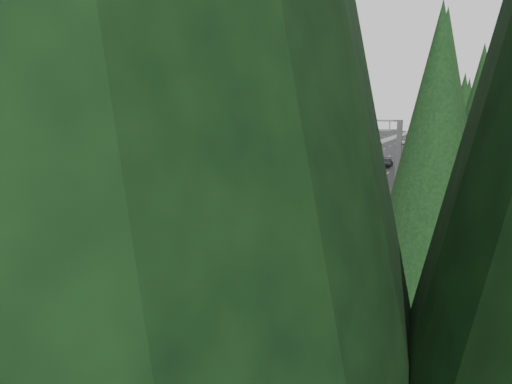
% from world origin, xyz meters
% --- Properties ---
extents(road, '(32.00, 260.00, 0.08)m').
position_xyz_m(road, '(0.00, 80.00, 0.04)').
color(road, black).
rests_on(road, ground).
extents(shoulder_right, '(3.60, 260.00, 0.06)m').
position_xyz_m(shoulder_right, '(17.80, 80.00, 0.03)').
color(shoulder_right, olive).
rests_on(shoulder_right, ground).
extents(shoulder_left, '(3.60, 260.00, 0.06)m').
position_xyz_m(shoulder_left, '(-17.80, 80.00, 0.03)').
color(shoulder_left, '#41421E').
rests_on(shoulder_left, ground).
extents(median_barrier, '(0.70, 260.00, 0.85)m').
position_xyz_m(median_barrier, '(0.00, 80.00, 0.41)').
color(median_barrier, gray).
rests_on(median_barrier, road).
extents(sign_gantry, '(16.75, 0.98, 7.80)m').
position_xyz_m(sign_gantry, '(8.92, 34.88, 5.27)').
color(sign_gantry, slate).
rests_on(sign_gantry, road).
extents(hov_sign_pole, '(2.80, 0.50, 8.00)m').
position_xyz_m(hov_sign_pole, '(0.58, 24.97, 4.72)').
color(hov_sign_pole, slate).
rests_on(hov_sign_pole, road).
extents(tree_row_right, '(11.96, 238.75, 18.88)m').
position_xyz_m(tree_row_right, '(21.98, 70.28, 9.27)').
color(tree_row_right, black).
rests_on(tree_row_right, ground).
extents(tree_row_left, '(12.30, 240.22, 18.78)m').
position_xyz_m(tree_row_left, '(-22.08, 80.50, 9.38)').
color(tree_row_left, black).
rests_on(tree_row_left, ground).
extents(silver_minivan, '(3.07, 5.72, 1.53)m').
position_xyz_m(silver_minivan, '(6.86, 29.06, 0.84)').
color(silver_minivan, '#ACADB0').
rests_on(silver_minivan, road).
extents(red_pickup, '(2.06, 5.76, 1.88)m').
position_xyz_m(red_pickup, '(1.50, 8.59, 1.12)').
color(red_pickup, black).
rests_on(red_pickup, road).
extents(car_ahead_green, '(1.88, 3.88, 1.27)m').
position_xyz_m(car_ahead_green, '(9.24, 61.55, 0.72)').
color(car_ahead_green, '#14582D').
rests_on(car_ahead_green, road).
extents(car_ahead_dkred, '(1.81, 4.22, 1.35)m').
position_xyz_m(car_ahead_dkred, '(14.23, 63.85, 0.76)').
color(car_ahead_dkred, maroon).
rests_on(car_ahead_dkred, road).
extents(car_ahead_dkgrey, '(1.89, 4.58, 1.32)m').
position_xyz_m(car_ahead_dkgrey, '(10.29, 67.09, 0.74)').
color(car_ahead_dkgrey, '#232326').
rests_on(car_ahead_dkgrey, road).
extents(car_ahead_white, '(2.44, 5.08, 1.40)m').
position_xyz_m(car_ahead_white, '(6.77, 122.70, 0.78)').
color(car_ahead_white, beige).
rests_on(car_ahead_white, road).
extents(car_ahead_far, '(2.11, 4.39, 1.45)m').
position_xyz_m(car_ahead_far, '(1.50, 112.27, 0.80)').
color(car_ahead_far, black).
rests_on(car_ahead_far, road).
extents(car_onc_near, '(2.09, 4.89, 1.57)m').
position_xyz_m(car_onc_near, '(-2.03, 23.63, 0.86)').
color(car_onc_near, black).
rests_on(car_onc_near, road).
extents(car_onc_blue, '(2.44, 5.44, 1.55)m').
position_xyz_m(car_onc_blue, '(-8.27, 45.93, 0.85)').
color(car_onc_blue, navy).
rests_on(car_onc_blue, road).
extents(car_onc_white, '(2.09, 4.34, 1.43)m').
position_xyz_m(car_onc_white, '(-1.50, 55.50, 0.79)').
color(car_onc_white, '#BBBBBB').
rests_on(car_onc_white, road).
extents(car_onc_far, '(2.74, 5.43, 1.47)m').
position_xyz_m(car_onc_far, '(-14.50, 109.72, 0.82)').
color(car_onc_far, black).
rests_on(car_onc_far, road).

